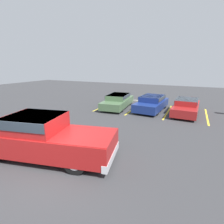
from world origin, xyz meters
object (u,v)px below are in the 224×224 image
(pickup_truck, at_px, (43,137))
(parked_sedan_c, at_px, (186,106))
(parked_sedan_b, at_px, (152,103))
(wheel_stop_curb, at_px, (142,101))
(parked_sedan_a, at_px, (118,100))

(pickup_truck, distance_m, parked_sedan_c, 10.81)
(parked_sedan_b, bearing_deg, pickup_truck, -9.16)
(parked_sedan_b, bearing_deg, parked_sedan_c, 95.26)
(wheel_stop_curb, bearing_deg, parked_sedan_a, -112.38)
(parked_sedan_a, bearing_deg, pickup_truck, -1.20)
(pickup_truck, xyz_separation_m, wheel_stop_curb, (0.62, 12.46, -0.80))
(parked_sedan_a, relative_size, wheel_stop_curb, 2.65)
(parked_sedan_c, bearing_deg, pickup_truck, -24.70)
(parked_sedan_b, bearing_deg, wheel_stop_curb, -146.14)
(pickup_truck, height_order, parked_sedan_c, pickup_truck)
(parked_sedan_c, bearing_deg, parked_sedan_a, -84.31)
(pickup_truck, relative_size, parked_sedan_a, 1.27)
(parked_sedan_b, bearing_deg, parked_sedan_a, -80.77)
(parked_sedan_a, height_order, wheel_stop_curb, parked_sedan_a)
(pickup_truck, bearing_deg, parked_sedan_c, 50.52)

